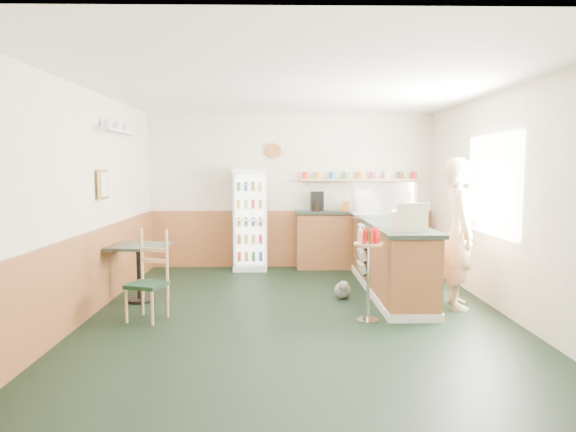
{
  "coord_description": "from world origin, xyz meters",
  "views": [
    {
      "loc": [
        -0.21,
        -6.06,
        1.77
      ],
      "look_at": [
        -0.09,
        0.6,
        1.13
      ],
      "focal_mm": 32.0,
      "sensor_mm": 36.0,
      "label": 1
    }
  ],
  "objects_px": {
    "drinks_fridge": "(250,219)",
    "cafe_table": "(139,261)",
    "cash_register": "(408,221)",
    "cafe_chair": "(148,272)",
    "display_case": "(383,200)",
    "shopkeeper": "(459,233)",
    "condiment_stand": "(369,258)"
  },
  "relations": [
    {
      "from": "drinks_fridge",
      "to": "cafe_table",
      "type": "distance_m",
      "value": 2.53
    },
    {
      "from": "drinks_fridge",
      "to": "cash_register",
      "type": "distance_m",
      "value": 3.39
    },
    {
      "from": "drinks_fridge",
      "to": "cash_register",
      "type": "height_order",
      "value": "drinks_fridge"
    },
    {
      "from": "cafe_table",
      "to": "cafe_chair",
      "type": "xyz_separation_m",
      "value": [
        0.31,
        -0.77,
        0.01
      ]
    },
    {
      "from": "display_case",
      "to": "cafe_chair",
      "type": "distance_m",
      "value": 3.62
    },
    {
      "from": "display_case",
      "to": "drinks_fridge",
      "type": "bearing_deg",
      "value": 151.08
    },
    {
      "from": "cafe_table",
      "to": "drinks_fridge",
      "type": "bearing_deg",
      "value": 57.5
    },
    {
      "from": "cash_register",
      "to": "cafe_chair",
      "type": "bearing_deg",
      "value": -168.12
    },
    {
      "from": "display_case",
      "to": "cash_register",
      "type": "height_order",
      "value": "display_case"
    },
    {
      "from": "drinks_fridge",
      "to": "cafe_chair",
      "type": "xyz_separation_m",
      "value": [
        -1.03,
        -2.88,
        -0.33
      ]
    },
    {
      "from": "cash_register",
      "to": "cafe_table",
      "type": "bearing_deg",
      "value": 178.68
    },
    {
      "from": "drinks_fridge",
      "to": "cafe_table",
      "type": "xyz_separation_m",
      "value": [
        -1.35,
        -2.11,
        -0.34
      ]
    },
    {
      "from": "drinks_fridge",
      "to": "shopkeeper",
      "type": "bearing_deg",
      "value": -41.86
    },
    {
      "from": "shopkeeper",
      "to": "cafe_table",
      "type": "xyz_separation_m",
      "value": [
        -4.1,
        0.35,
        -0.41
      ]
    },
    {
      "from": "shopkeeper",
      "to": "cash_register",
      "type": "bearing_deg",
      "value": 115.99
    },
    {
      "from": "condiment_stand",
      "to": "cafe_table",
      "type": "bearing_deg",
      "value": 162.09
    },
    {
      "from": "shopkeeper",
      "to": "condiment_stand",
      "type": "distance_m",
      "value": 1.38
    },
    {
      "from": "drinks_fridge",
      "to": "cafe_chair",
      "type": "distance_m",
      "value": 3.08
    },
    {
      "from": "drinks_fridge",
      "to": "shopkeeper",
      "type": "relative_size",
      "value": 0.93
    },
    {
      "from": "display_case",
      "to": "shopkeeper",
      "type": "height_order",
      "value": "shopkeeper"
    },
    {
      "from": "display_case",
      "to": "shopkeeper",
      "type": "xyz_separation_m",
      "value": [
        0.7,
        -1.33,
        -0.33
      ]
    },
    {
      "from": "drinks_fridge",
      "to": "condiment_stand",
      "type": "xyz_separation_m",
      "value": [
        1.52,
        -3.04,
        -0.14
      ]
    },
    {
      "from": "drinks_fridge",
      "to": "condiment_stand",
      "type": "bearing_deg",
      "value": -63.49
    },
    {
      "from": "display_case",
      "to": "cafe_chair",
      "type": "xyz_separation_m",
      "value": [
        -3.09,
        -1.75,
        -0.73
      ]
    },
    {
      "from": "shopkeeper",
      "to": "cafe_table",
      "type": "bearing_deg",
      "value": 93.45
    },
    {
      "from": "cash_register",
      "to": "shopkeeper",
      "type": "bearing_deg",
      "value": 25.9
    },
    {
      "from": "display_case",
      "to": "condiment_stand",
      "type": "bearing_deg",
      "value": -105.8
    },
    {
      "from": "condiment_stand",
      "to": "cafe_chair",
      "type": "bearing_deg",
      "value": 176.52
    },
    {
      "from": "display_case",
      "to": "cafe_table",
      "type": "xyz_separation_m",
      "value": [
        -3.4,
        -0.98,
        -0.74
      ]
    },
    {
      "from": "cash_register",
      "to": "cafe_table",
      "type": "distance_m",
      "value": 3.5
    },
    {
      "from": "drinks_fridge",
      "to": "cafe_chair",
      "type": "height_order",
      "value": "drinks_fridge"
    },
    {
      "from": "cafe_chair",
      "to": "display_case",
      "type": "bearing_deg",
      "value": 47.12
    }
  ]
}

